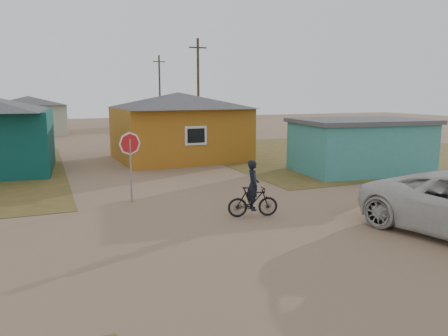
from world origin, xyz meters
The scene contains 10 objects.
ground centered at (0.00, 0.00, 0.00)m, with size 120.00×120.00×0.00m, color #89694F.
grass_ne centered at (14.00, 13.00, 0.01)m, with size 20.00×18.00×0.00m, color brown.
house_yellow centered at (2.50, 14.00, 2.00)m, with size 7.72×6.76×3.90m.
shed_turquoise centered at (9.50, 6.50, 1.31)m, with size 6.71×4.93×2.60m.
house_pale_west centered at (-6.00, 34.00, 1.86)m, with size 7.04×6.15×3.60m.
house_beige_east centered at (10.00, 40.00, 1.86)m, with size 6.95×6.05×3.60m.
utility_pole_near centered at (6.50, 22.00, 4.14)m, with size 1.40×0.20×8.00m.
utility_pole_far centered at (7.50, 38.00, 4.14)m, with size 1.40×0.20×8.00m.
stop_sign centered at (-2.11, 4.62, 1.85)m, with size 0.82×0.13×2.51m.
cyclist centered at (1.06, 1.28, 0.66)m, with size 1.66×0.82×1.80m.
Camera 1 is at (-4.88, -10.67, 3.84)m, focal length 35.00 mm.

